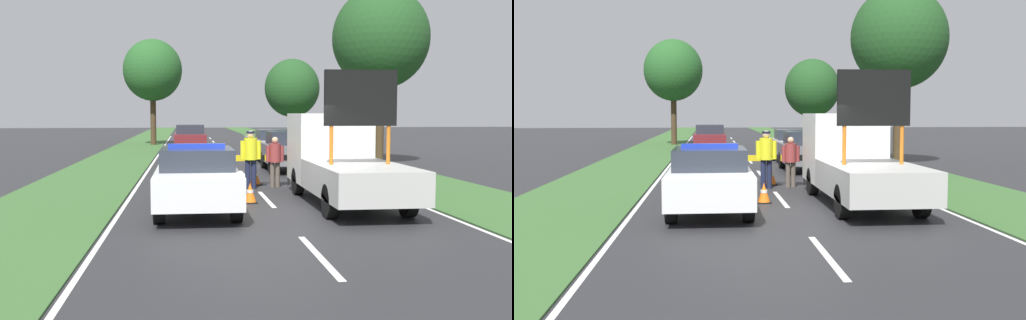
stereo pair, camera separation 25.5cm
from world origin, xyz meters
TOP-DOWN VIEW (x-y plane):
  - ground_plane at (0.00, 0.00)m, footprint 160.00×160.00m
  - lane_markings at (0.00, 13.59)m, footprint 7.45×65.32m
  - grass_verge_left at (-5.46, 20.00)m, footprint 3.37×120.00m
  - grass_verge_right at (5.46, 20.00)m, footprint 3.37×120.00m
  - police_car at (-1.89, 0.42)m, footprint 1.88×4.79m
  - work_truck at (1.89, 1.71)m, footprint 2.02×6.15m
  - road_barrier at (-0.20, 5.31)m, footprint 3.34×0.08m
  - police_officer at (-0.18, 4.54)m, footprint 0.64×0.41m
  - pedestrian_civilian at (0.61, 4.78)m, footprint 0.56×0.36m
  - traffic_cone_near_police at (0.06, 5.44)m, footprint 0.41×0.41m
  - traffic_cone_centre_front at (-0.51, 1.60)m, footprint 0.38×0.38m
  - traffic_cone_near_truck at (3.01, 6.75)m, footprint 0.42×0.42m
  - traffic_cone_behind_barrier at (-2.85, 5.50)m, footprint 0.39×0.39m
  - queued_car_suv_grey at (1.94, 9.90)m, footprint 1.93×3.90m
  - queued_car_sedan_silver at (2.10, 15.40)m, footprint 1.78×4.21m
  - queued_car_wagon_maroon at (-1.91, 22.63)m, footprint 1.85×4.60m
  - roadside_tree_near_left at (6.38, 12.17)m, footprint 4.24×4.24m
  - roadside_tree_near_right at (-4.49, 29.89)m, footprint 4.17×4.17m
  - roadside_tree_mid_left at (4.93, 26.17)m, footprint 3.68×3.68m
  - utility_pole at (5.53, 12.22)m, footprint 1.20×0.20m

SIDE VIEW (x-z plane):
  - ground_plane at x=0.00m, z-range 0.00..0.00m
  - lane_markings at x=0.00m, z-range 0.00..0.01m
  - grass_verge_left at x=-5.46m, z-range 0.00..0.03m
  - grass_verge_right at x=5.46m, z-range 0.00..0.03m
  - traffic_cone_centre_front at x=-0.51m, z-range 0.00..0.52m
  - traffic_cone_behind_barrier at x=-2.85m, z-range 0.00..0.54m
  - traffic_cone_near_police at x=0.06m, z-range 0.00..0.57m
  - traffic_cone_near_truck at x=3.01m, z-range 0.00..0.58m
  - police_car at x=-1.89m, z-range -0.02..1.59m
  - queued_car_sedan_silver at x=2.10m, z-range 0.04..1.54m
  - road_barrier at x=-0.20m, z-range 0.33..1.30m
  - queued_car_suv_grey at x=1.94m, z-range 0.02..1.61m
  - queued_car_wagon_maroon at x=-1.91m, z-range 0.03..1.63m
  - pedestrian_civilian at x=0.61m, z-range 0.14..1.71m
  - police_officer at x=-0.18m, z-range 0.17..1.95m
  - work_truck at x=1.89m, z-range -0.55..2.76m
  - utility_pole at x=5.53m, z-range 0.12..7.58m
  - roadside_tree_mid_left at x=4.93m, z-range 1.00..6.91m
  - roadside_tree_near_right at x=-4.49m, z-range 1.55..9.09m
  - roadside_tree_near_left at x=6.38m, z-range 1.65..9.46m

